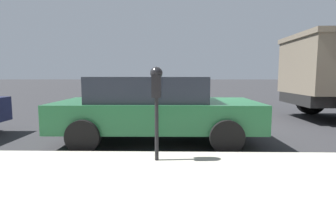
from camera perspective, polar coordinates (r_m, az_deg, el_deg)
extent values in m
plane|color=#2B2B2D|center=(6.82, 3.00, -5.85)|extent=(220.00, 220.00, 0.00)
cylinder|color=black|center=(4.08, -2.49, -5.27)|extent=(0.06, 0.06, 0.99)
cube|color=black|center=(4.00, -2.54, 4.08)|extent=(0.20, 0.14, 0.34)
sphere|color=black|center=(4.00, -2.55, 6.99)|extent=(0.19, 0.19, 0.19)
cube|color=#19389E|center=(4.11, -2.44, 3.55)|extent=(0.01, 0.11, 0.12)
cube|color=black|center=(4.11, -2.45, 5.20)|extent=(0.01, 0.10, 0.08)
cube|color=#1E5B33|center=(5.77, -2.34, -1.94)|extent=(1.97, 4.30, 0.58)
cube|color=#232833|center=(5.72, -4.08, 3.52)|extent=(1.72, 2.41, 0.52)
cylinder|color=black|center=(6.83, 9.29, -3.17)|extent=(0.23, 0.64, 0.64)
cylinder|color=black|center=(4.97, 12.64, -6.80)|extent=(0.23, 0.64, 0.64)
cylinder|color=black|center=(6.94, -12.93, -3.09)|extent=(0.23, 0.64, 0.64)
cylinder|color=black|center=(5.13, -17.97, -6.56)|extent=(0.23, 0.64, 0.64)
cylinder|color=black|center=(11.28, 28.65, 0.88)|extent=(0.31, 1.04, 1.04)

